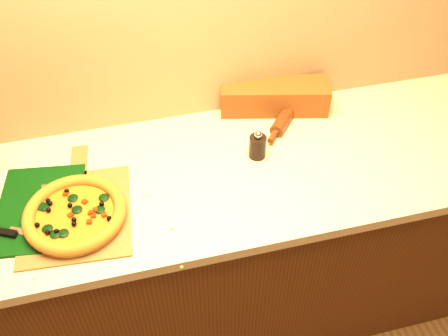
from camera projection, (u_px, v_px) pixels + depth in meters
cabinet at (198, 254)px, 2.04m from camera, size 2.80×0.65×0.86m
countertop at (194, 179)px, 1.72m from camera, size 2.84×0.68×0.04m
pizza_peel at (77, 211)px, 1.59m from camera, size 0.37×0.52×0.01m
pizza at (75, 214)px, 1.55m from camera, size 0.32×0.32×0.05m
cutting_board at (38, 209)px, 1.59m from camera, size 0.31×0.40×0.03m
bottle_cap at (98, 212)px, 1.59m from camera, size 0.04×0.04×0.01m
pepper_grinder at (258, 146)px, 1.74m from camera, size 0.06×0.06×0.11m
rolling_pin at (288, 113)px, 1.90m from camera, size 0.25×0.29×0.05m
bread_bag at (274, 96)px, 1.92m from camera, size 0.43×0.23×0.11m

